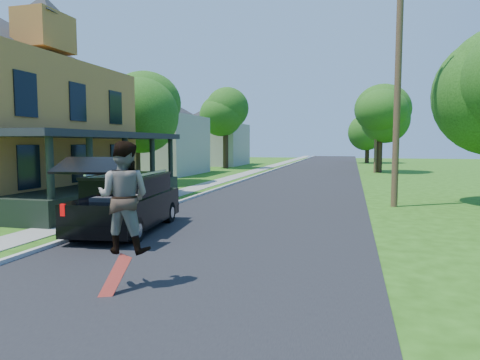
# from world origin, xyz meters

# --- Properties ---
(ground) EXTENTS (140.00, 140.00, 0.00)m
(ground) POSITION_xyz_m (0.00, 0.00, 0.00)
(ground) COLOR #254D0F
(ground) RESTS_ON ground
(street) EXTENTS (8.00, 120.00, 0.02)m
(street) POSITION_xyz_m (0.00, 20.00, 0.00)
(street) COLOR black
(street) RESTS_ON ground
(curb) EXTENTS (0.15, 120.00, 0.12)m
(curb) POSITION_xyz_m (-4.05, 20.00, 0.00)
(curb) COLOR #ABABA5
(curb) RESTS_ON ground
(sidewalk) EXTENTS (1.30, 120.00, 0.03)m
(sidewalk) POSITION_xyz_m (-5.60, 20.00, 0.00)
(sidewalk) COLOR gray
(sidewalk) RESTS_ON ground
(front_walk) EXTENTS (6.50, 1.20, 0.03)m
(front_walk) POSITION_xyz_m (-9.50, 6.00, 0.00)
(front_walk) COLOR gray
(front_walk) RESTS_ON ground
(neighbor_house_mid) EXTENTS (12.78, 12.78, 8.30)m
(neighbor_house_mid) POSITION_xyz_m (-13.50, 24.00, 4.19)
(neighbor_house_mid) COLOR #A39D90
(neighbor_house_mid) RESTS_ON ground
(neighbor_house_far) EXTENTS (12.78, 12.78, 8.30)m
(neighbor_house_far) POSITION_xyz_m (-13.50, 40.00, 4.19)
(neighbor_house_far) COLOR #A39D90
(neighbor_house_far) RESTS_ON ground
(black_suv) EXTENTS (2.44, 5.13, 2.31)m
(black_suv) POSITION_xyz_m (-3.20, 1.50, 0.88)
(black_suv) COLOR black
(black_suv) RESTS_ON ground
(skateboarder) EXTENTS (1.08, 0.89, 2.05)m
(skateboarder) POSITION_xyz_m (-0.71, -3.00, 1.67)
(skateboarder) COLOR black
(skateboarder) RESTS_ON ground
(skateboard) EXTENTS (0.37, 0.61, 0.76)m
(skateboard) POSITION_xyz_m (-0.66, -3.43, 0.27)
(skateboard) COLOR maroon
(skateboard) RESTS_ON ground
(tree_left_mid) EXTENTS (5.96, 5.60, 7.82)m
(tree_left_mid) POSITION_xyz_m (-10.49, 15.55, 5.16)
(tree_left_mid) COLOR black
(tree_left_mid) RESTS_ON ground
(tree_left_far) EXTENTS (5.82, 5.81, 9.05)m
(tree_left_far) POSITION_xyz_m (-9.68, 33.59, 6.15)
(tree_left_far) COLOR black
(tree_left_far) RESTS_ON ground
(tree_right_mid) EXTENTS (5.33, 5.24, 8.52)m
(tree_right_mid) POSITION_xyz_m (5.70, 30.72, 5.68)
(tree_right_mid) COLOR black
(tree_right_mid) RESTS_ON ground
(tree_right_far) EXTENTS (6.35, 6.03, 7.55)m
(tree_right_far) POSITION_xyz_m (5.25, 49.96, 4.84)
(tree_right_far) COLOR black
(tree_right_far) RESTS_ON ground
(utility_pole_near) EXTENTS (1.66, 0.41, 10.66)m
(utility_pole_near) POSITION_xyz_m (5.10, 8.88, 5.48)
(utility_pole_near) COLOR #4D3024
(utility_pole_near) RESTS_ON ground
(utility_pole_far) EXTENTS (1.44, 0.34, 7.15)m
(utility_pole_far) POSITION_xyz_m (5.37, 30.33, 3.70)
(utility_pole_far) COLOR #4D3024
(utility_pole_far) RESTS_ON ground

